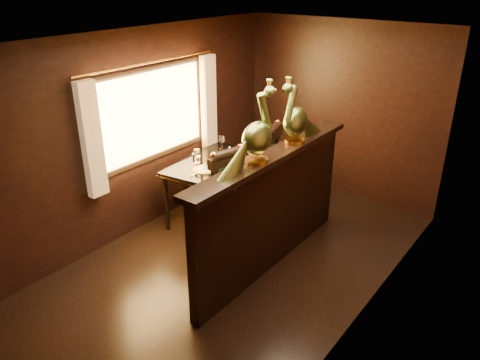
{
  "coord_description": "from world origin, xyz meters",
  "views": [
    {
      "loc": [
        2.77,
        -3.5,
        3.1
      ],
      "look_at": [
        -0.07,
        0.23,
        0.97
      ],
      "focal_mm": 35.0,
      "sensor_mm": 36.0,
      "label": 1
    }
  ],
  "objects_px": {
    "dining_table": "(214,166)",
    "chair_left": "(224,197)",
    "chair_right": "(265,174)",
    "peacock_right": "(296,109)",
    "peacock_left": "(257,124)"
  },
  "relations": [
    {
      "from": "dining_table",
      "to": "chair_left",
      "type": "xyz_separation_m",
      "value": [
        0.61,
        -0.55,
        -0.04
      ]
    },
    {
      "from": "chair_right",
      "to": "peacock_right",
      "type": "relative_size",
      "value": 1.86
    },
    {
      "from": "chair_right",
      "to": "peacock_left",
      "type": "relative_size",
      "value": 1.77
    },
    {
      "from": "chair_left",
      "to": "chair_right",
      "type": "xyz_separation_m",
      "value": [
        0.06,
        0.74,
        0.04
      ]
    },
    {
      "from": "peacock_left",
      "to": "chair_left",
      "type": "bearing_deg",
      "value": 157.93
    },
    {
      "from": "chair_left",
      "to": "peacock_left",
      "type": "relative_size",
      "value": 1.66
    },
    {
      "from": "chair_left",
      "to": "chair_right",
      "type": "relative_size",
      "value": 0.94
    },
    {
      "from": "dining_table",
      "to": "chair_left",
      "type": "height_order",
      "value": "chair_left"
    },
    {
      "from": "peacock_left",
      "to": "peacock_right",
      "type": "xyz_separation_m",
      "value": [
        0.0,
        0.72,
        -0.02
      ]
    },
    {
      "from": "peacock_right",
      "to": "chair_right",
      "type": "bearing_deg",
      "value": 153.75
    },
    {
      "from": "dining_table",
      "to": "chair_right",
      "type": "distance_m",
      "value": 0.7
    },
    {
      "from": "chair_right",
      "to": "peacock_left",
      "type": "height_order",
      "value": "peacock_left"
    },
    {
      "from": "chair_left",
      "to": "peacock_left",
      "type": "distance_m",
      "value": 1.27
    },
    {
      "from": "chair_right",
      "to": "peacock_right",
      "type": "xyz_separation_m",
      "value": [
        0.57,
        -0.28,
        1.01
      ]
    },
    {
      "from": "chair_right",
      "to": "peacock_left",
      "type": "distance_m",
      "value": 1.54
    }
  ]
}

